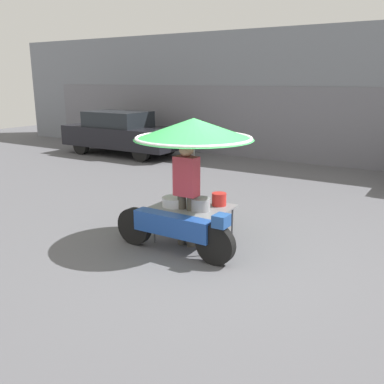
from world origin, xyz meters
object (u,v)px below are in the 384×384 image
(parked_car, at_px, (122,133))
(potted_plant, at_px, (107,132))
(vendor_person, at_px, (186,188))
(vendor_motorcycle_cart, at_px, (192,148))

(parked_car, xyz_separation_m, potted_plant, (-1.84, 1.21, -0.22))
(vendor_person, relative_size, parked_car, 0.38)
(vendor_motorcycle_cart, xyz_separation_m, vendor_person, (-0.01, -0.14, -0.63))
(vendor_motorcycle_cart, xyz_separation_m, potted_plant, (-8.44, 7.12, -1.02))
(vendor_motorcycle_cart, height_order, parked_car, vendor_motorcycle_cart)
(vendor_motorcycle_cart, bearing_deg, potted_plant, 139.85)
(vendor_motorcycle_cart, distance_m, vendor_person, 0.64)
(vendor_person, distance_m, potted_plant, 11.13)
(vendor_motorcycle_cart, xyz_separation_m, parked_car, (-6.60, 5.91, -0.80))
(vendor_person, xyz_separation_m, potted_plant, (-8.43, 7.26, -0.39))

